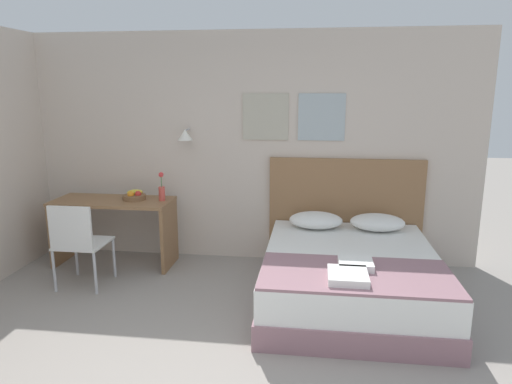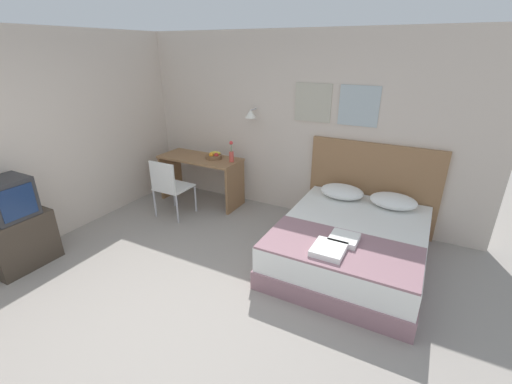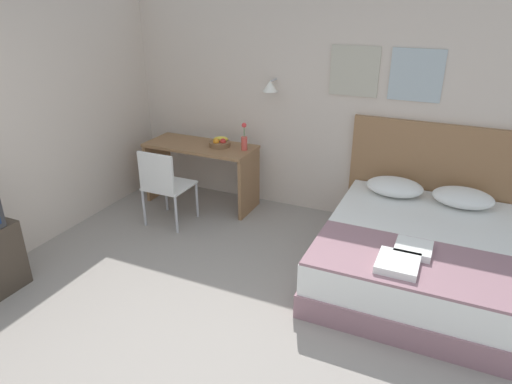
{
  "view_description": "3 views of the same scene",
  "coord_description": "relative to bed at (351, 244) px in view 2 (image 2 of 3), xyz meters",
  "views": [
    {
      "loc": [
        0.91,
        -2.35,
        2.0
      ],
      "look_at": [
        0.37,
        1.85,
        1.05
      ],
      "focal_mm": 32.0,
      "sensor_mm": 36.0,
      "label": 1
    },
    {
      "loc": [
        1.92,
        -1.81,
        2.4
      ],
      "look_at": [
        0.16,
        1.51,
        0.81
      ],
      "focal_mm": 24.0,
      "sensor_mm": 36.0,
      "label": 2
    },
    {
      "loc": [
        1.45,
        -2.08,
        2.47
      ],
      "look_at": [
        -0.19,
        1.51,
        0.74
      ],
      "focal_mm": 32.0,
      "sensor_mm": 36.0,
      "label": 3
    }
  ],
  "objects": [
    {
      "name": "throw_blanket",
      "position": [
        0.0,
        -0.58,
        0.27
      ],
      "size": [
        1.58,
        0.8,
        0.02
      ],
      "color": "gray",
      "rests_on": "bed"
    },
    {
      "name": "desk",
      "position": [
        -2.65,
        0.65,
        0.3
      ],
      "size": [
        1.35,
        0.57,
        0.77
      ],
      "color": "#8E6642",
      "rests_on": "ground_plane"
    },
    {
      "name": "wall_back",
      "position": [
        -1.27,
        1.08,
        1.08
      ],
      "size": [
        5.57,
        0.31,
        2.65
      ],
      "color": "beige",
      "rests_on": "ground_plane"
    },
    {
      "name": "tv_stand",
      "position": [
        -3.42,
        -1.85,
        0.07
      ],
      "size": [
        0.44,
        0.69,
        0.63
      ],
      "color": "#3D3328",
      "rests_on": "ground_plane"
    },
    {
      "name": "folded_towel_mid_bed",
      "position": [
        -0.08,
        -0.72,
        0.31
      ],
      "size": [
        0.31,
        0.34,
        0.06
      ],
      "color": "white",
      "rests_on": "throw_blanket"
    },
    {
      "name": "folded_towel_near_foot",
      "position": [
        0.0,
        -0.44,
        0.31
      ],
      "size": [
        0.29,
        0.28,
        0.06
      ],
      "color": "white",
      "rests_on": "throw_blanket"
    },
    {
      "name": "desk_chair",
      "position": [
        -2.71,
        -0.05,
        0.28
      ],
      "size": [
        0.48,
        0.48,
        0.9
      ],
      "color": "white",
      "rests_on": "ground_plane"
    },
    {
      "name": "ground_plane",
      "position": [
        -1.28,
        -1.8,
        -0.25
      ],
      "size": [
        24.0,
        24.0,
        0.0
      ],
      "primitive_type": "plane",
      "color": "gray"
    },
    {
      "name": "fruit_bowl",
      "position": [
        -2.4,
        0.71,
        0.56
      ],
      "size": [
        0.26,
        0.26,
        0.11
      ],
      "color": "brown",
      "rests_on": "desk"
    },
    {
      "name": "bed",
      "position": [
        0.0,
        0.0,
        0.0
      ],
      "size": [
        1.62,
        1.99,
        0.51
      ],
      "color": "gray",
      "rests_on": "ground_plane"
    },
    {
      "name": "television",
      "position": [
        -3.42,
        -1.85,
        0.61
      ],
      "size": [
        0.43,
        0.45,
        0.45
      ],
      "color": "#2D2D30",
      "rests_on": "tv_stand"
    },
    {
      "name": "pillow_right",
      "position": [
        0.33,
        0.73,
        0.34
      ],
      "size": [
        0.58,
        0.42,
        0.17
      ],
      "color": "white",
      "rests_on": "bed"
    },
    {
      "name": "pillow_left",
      "position": [
        -0.33,
        0.73,
        0.34
      ],
      "size": [
        0.58,
        0.42,
        0.17
      ],
      "color": "white",
      "rests_on": "bed"
    },
    {
      "name": "flower_vase",
      "position": [
        -2.07,
        0.7,
        0.64
      ],
      "size": [
        0.07,
        0.07,
        0.33
      ],
      "color": "#D14C42",
      "rests_on": "desk"
    },
    {
      "name": "headboard",
      "position": [
        0.0,
        1.02,
        0.37
      ],
      "size": [
        1.74,
        0.06,
        1.24
      ],
      "color": "#8E6642",
      "rests_on": "ground_plane"
    }
  ]
}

